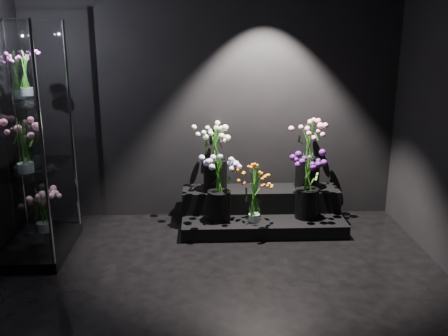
{
  "coord_description": "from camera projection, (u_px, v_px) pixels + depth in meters",
  "views": [
    {
      "loc": [
        -0.11,
        -3.38,
        2.07
      ],
      "look_at": [
        0.08,
        1.2,
        0.77
      ],
      "focal_mm": 40.0,
      "sensor_mm": 36.0,
      "label": 1
    }
  ],
  "objects": [
    {
      "name": "wall_front",
      "position": [
        241.0,
        257.0,
        1.51
      ],
      "size": [
        4.0,
        0.0,
        4.0
      ],
      "primitive_type": "plane",
      "rotation": [
        -1.57,
        0.0,
        0.0
      ],
      "color": "black",
      "rests_on": "floor"
    },
    {
      "name": "bouquet_pink_roses",
      "position": [
        308.0,
        149.0,
        5.34
      ],
      "size": [
        0.45,
        0.45,
        0.76
      ],
      "rotation": [
        0.0,
        0.0,
        0.2
      ],
      "color": "black",
      "rests_on": "display_riser"
    },
    {
      "name": "wall_back",
      "position": [
        213.0,
        92.0,
        5.36
      ],
      "size": [
        4.0,
        0.0,
        4.0
      ],
      "primitive_type": "plane",
      "rotation": [
        1.57,
        0.0,
        0.0
      ],
      "color": "black",
      "rests_on": "floor"
    },
    {
      "name": "display_riser",
      "position": [
        261.0,
        211.0,
        5.39
      ],
      "size": [
        1.69,
        0.75,
        0.38
      ],
      "color": "black",
      "rests_on": "floor"
    },
    {
      "name": "floor",
      "position": [
        220.0,
        308.0,
        3.81
      ],
      "size": [
        4.0,
        4.0,
        0.0
      ],
      "primitive_type": "plane",
      "color": "black",
      "rests_on": "ground"
    },
    {
      "name": "bouquet_case_base_pink",
      "position": [
        42.0,
        208.0,
        4.92
      ],
      "size": [
        0.31,
        0.31,
        0.47
      ],
      "rotation": [
        0.0,
        0.0,
        -0.02
      ],
      "color": "white",
      "rests_on": "display_case"
    },
    {
      "name": "display_case",
      "position": [
        29.0,
        142.0,
        4.49
      ],
      "size": [
        0.58,
        0.97,
        2.14
      ],
      "color": "black",
      "rests_on": "floor"
    },
    {
      "name": "bouquet_cream_roses",
      "position": [
        215.0,
        154.0,
        5.27
      ],
      "size": [
        0.37,
        0.37,
        0.7
      ],
      "rotation": [
        0.0,
        0.0,
        0.02
      ],
      "color": "black",
      "rests_on": "display_riser"
    },
    {
      "name": "bouquet_lilac",
      "position": [
        219.0,
        184.0,
        5.06
      ],
      "size": [
        0.48,
        0.48,
        0.68
      ],
      "rotation": [
        0.0,
        0.0,
        -0.34
      ],
      "color": "black",
      "rests_on": "display_riser"
    },
    {
      "name": "bouquet_orange_bells",
      "position": [
        255.0,
        194.0,
        5.05
      ],
      "size": [
        0.35,
        0.35,
        0.57
      ],
      "rotation": [
        0.0,
        0.0,
        0.3
      ],
      "color": "white",
      "rests_on": "display_riser"
    },
    {
      "name": "bouquet_purple",
      "position": [
        308.0,
        183.0,
        5.14
      ],
      "size": [
        0.34,
        0.34,
        0.68
      ],
      "rotation": [
        0.0,
        0.0,
        0.02
      ],
      "color": "black",
      "rests_on": "display_riser"
    },
    {
      "name": "bouquet_case_magenta",
      "position": [
        25.0,
        72.0,
        4.51
      ],
      "size": [
        0.26,
        0.26,
        0.41
      ],
      "rotation": [
        0.0,
        0.0,
        0.15
      ],
      "color": "white",
      "rests_on": "display_case"
    },
    {
      "name": "bouquet_case_pink",
      "position": [
        23.0,
        145.0,
        4.33
      ],
      "size": [
        0.39,
        0.39,
        0.47
      ],
      "rotation": [
        0.0,
        0.0,
        -0.36
      ],
      "color": "white",
      "rests_on": "display_case"
    }
  ]
}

